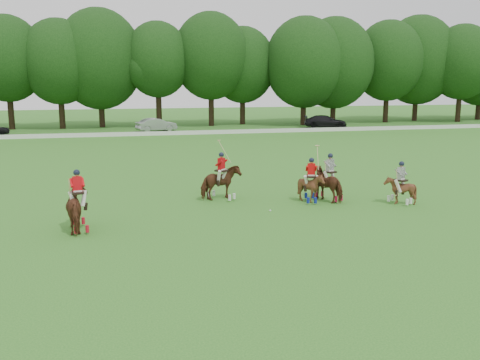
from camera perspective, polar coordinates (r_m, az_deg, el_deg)
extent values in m
plane|color=#266A1E|center=(21.11, 2.43, -5.84)|extent=(180.00, 180.00, 0.00)
cylinder|color=black|center=(69.51, -23.26, 7.03)|extent=(0.70, 0.70, 4.98)
ellipsoid|color=black|center=(69.45, -23.63, 11.80)|extent=(8.80, 8.80, 10.12)
cylinder|color=black|center=(68.34, -18.49, 7.16)|extent=(0.70, 0.70, 4.64)
ellipsoid|color=black|center=(68.26, -18.78, 11.87)|extent=(8.80, 8.80, 10.13)
cylinder|color=black|center=(69.11, -14.54, 7.27)|extent=(0.70, 0.70, 4.31)
ellipsoid|color=black|center=(69.03, -14.79, 12.37)|extent=(10.67, 10.67, 12.27)
cylinder|color=black|center=(67.77, -8.65, 7.82)|extent=(0.70, 0.70, 5.24)
ellipsoid|color=black|center=(67.72, -8.79, 12.59)|extent=(8.06, 8.06, 9.26)
cylinder|color=black|center=(68.87, -3.08, 7.95)|extent=(0.70, 0.70, 5.19)
ellipsoid|color=black|center=(68.83, -3.14, 13.07)|extent=(9.50, 9.50, 10.92)
cylinder|color=black|center=(71.14, 0.27, 7.77)|extent=(0.70, 0.70, 4.48)
ellipsoid|color=black|center=(71.06, 0.28, 12.18)|extent=(8.60, 8.60, 9.89)
cylinder|color=black|center=(70.61, 6.77, 7.56)|extent=(0.70, 0.70, 4.21)
ellipsoid|color=black|center=(70.53, 6.88, 12.35)|extent=(10.11, 10.11, 11.63)
cylinder|color=black|center=(73.59, 9.89, 7.55)|extent=(0.70, 0.70, 4.07)
ellipsoid|color=black|center=(73.51, 10.05, 12.19)|extent=(10.46, 10.46, 12.03)
cylinder|color=black|center=(77.19, 15.30, 7.75)|extent=(0.70, 0.70, 4.79)
ellipsoid|color=black|center=(77.14, 15.53, 12.16)|extent=(9.47, 9.47, 10.89)
cylinder|color=black|center=(81.24, 18.18, 7.61)|extent=(0.70, 0.70, 4.44)
ellipsoid|color=black|center=(81.18, 18.45, 12.04)|extent=(10.84, 10.84, 12.47)
cylinder|color=black|center=(81.22, 22.29, 7.49)|extent=(0.70, 0.70, 4.86)
ellipsoid|color=black|center=(81.16, 22.59, 11.56)|extent=(8.94, 8.94, 10.28)
cylinder|color=black|center=(86.86, 24.08, 7.20)|extent=(0.70, 0.70, 3.90)
cube|color=white|center=(58.02, -7.74, 4.97)|extent=(120.00, 0.10, 0.44)
imported|color=#A3A3A8|center=(62.36, -8.91, 5.84)|extent=(4.86, 2.89, 1.51)
imported|color=black|center=(67.16, 9.09, 6.19)|extent=(5.61, 3.54, 1.51)
imported|color=#542716|center=(22.37, -16.83, -2.95)|extent=(1.32, 2.27, 1.81)
cube|color=black|center=(22.22, -16.92, -1.27)|extent=(0.53, 0.62, 0.08)
cylinder|color=tan|center=(22.21, -17.68, -1.53)|extent=(0.06, 0.21, 1.29)
imported|color=#542716|center=(26.86, -1.99, -0.32)|extent=(2.24, 2.23, 1.72)
cube|color=black|center=(26.75, -2.00, 1.01)|extent=(0.71, 0.71, 0.08)
cylinder|color=tan|center=(26.85, -1.64, 3.03)|extent=(0.56, 0.58, 1.08)
imported|color=#542716|center=(26.54, 7.57, -0.78)|extent=(1.52, 1.63, 1.50)
cube|color=black|center=(26.43, 7.60, 0.39)|extent=(0.57, 0.65, 0.08)
cylinder|color=tan|center=(26.32, 8.30, 2.35)|extent=(0.22, 0.75, 1.08)
imported|color=#542716|center=(27.01, 9.52, -0.43)|extent=(1.72, 2.20, 1.69)
cube|color=black|center=(26.90, 9.56, 0.87)|extent=(0.65, 0.70, 0.08)
cylinder|color=tan|center=(26.69, 9.14, 0.63)|extent=(0.12, 0.20, 1.29)
imported|color=#542716|center=(27.07, 16.71, -1.06)|extent=(1.58, 1.63, 1.37)
cube|color=black|center=(26.98, 16.77, -0.02)|extent=(0.66, 0.70, 0.08)
cylinder|color=tan|center=(26.74, 16.43, -0.27)|extent=(0.13, 0.20, 1.29)
sphere|color=white|center=(24.64, 3.25, -3.29)|extent=(0.09, 0.09, 0.09)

